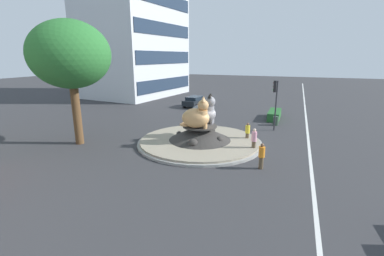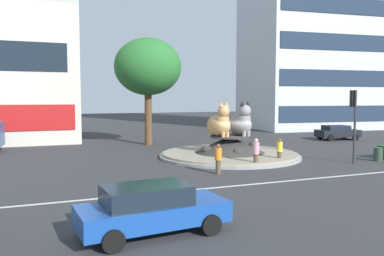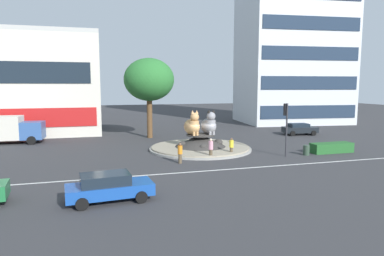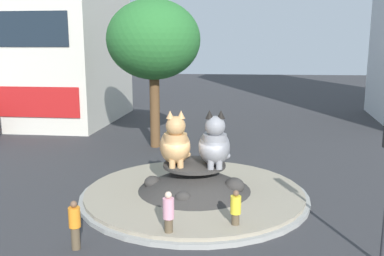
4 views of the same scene
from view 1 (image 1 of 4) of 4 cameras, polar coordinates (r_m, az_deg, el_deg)
ground_plane at (r=21.35m, az=1.65°, el=-3.29°), size 160.00×160.00×0.00m
lane_centreline at (r=20.28m, az=23.88°, el=-5.62°), size 112.00×0.20×0.01m
roundabout_island at (r=21.19m, az=1.68°, el=-1.92°), size 9.82×9.82×1.49m
cat_statue_calico at (r=19.97m, az=1.09°, el=2.45°), size 1.72×2.63×2.38m
cat_statue_grey at (r=21.51m, az=2.65°, el=3.39°), size 1.55×2.51×2.43m
traffic_light_mast at (r=25.58m, az=17.34°, el=6.56°), size 0.33×0.46×4.62m
clipped_hedge_strip at (r=31.01m, az=17.17°, el=2.71°), size 4.01×1.20×0.90m
broadleaf_tree_behind_island at (r=22.14m, az=-24.58°, el=13.95°), size 5.84×5.84×9.32m
pedestrian_pink_shirt at (r=19.72m, az=13.09°, el=-2.46°), size 0.38×0.38×1.74m
pedestrian_yellow_shirt at (r=21.97m, az=11.76°, el=-0.84°), size 0.37×0.37×1.57m
pedestrian_orange_shirt at (r=16.91m, az=14.62°, el=-5.72°), size 0.38×0.38×1.64m
hatchback_near_shophouse at (r=36.89m, az=0.63°, el=5.76°), size 4.35×2.49×1.43m
litter_bin at (r=28.12m, az=17.42°, el=1.47°), size 0.56×0.56×0.90m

